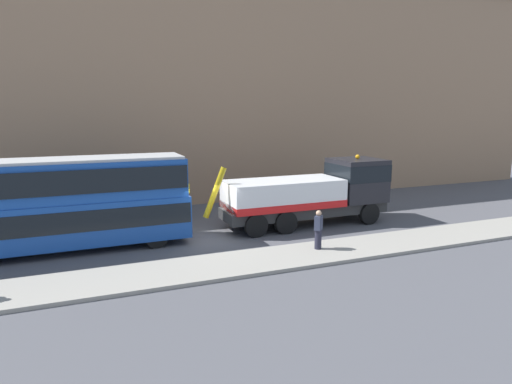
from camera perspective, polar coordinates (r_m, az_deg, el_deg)
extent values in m
plane|color=#4C4C51|center=(21.82, -6.07, -5.84)|extent=(120.00, 120.00, 0.00)
cube|color=gray|center=(17.99, -2.33, -9.14)|extent=(60.00, 2.80, 0.15)
cube|color=#9E7A5B|center=(29.16, -11.07, 14.01)|extent=(60.00, 1.20, 16.00)
cube|color=#2D2D2D|center=(24.01, 6.28, -2.23)|extent=(9.01, 2.27, 0.55)
cube|color=black|center=(25.41, 12.70, 1.56)|extent=(2.62, 2.62, 2.30)
cube|color=black|center=(25.35, 12.74, 2.56)|extent=(2.64, 2.64, 0.90)
cube|color=silver|center=(23.22, 3.51, -0.16)|extent=(6.12, 2.64, 1.40)
cube|color=red|center=(23.33, 3.50, -1.41)|extent=(6.12, 2.69, 0.36)
cylinder|color=#B79914|center=(21.83, -5.27, -0.07)|extent=(1.24, 0.29, 2.52)
sphere|color=orange|center=(25.25, 12.81, 4.41)|extent=(0.24, 0.24, 0.24)
cylinder|color=black|center=(26.68, 11.36, -1.69)|extent=(1.16, 0.35, 1.16)
cylinder|color=black|center=(24.91, 14.19, -2.67)|extent=(1.16, 0.35, 1.16)
cylinder|color=black|center=(24.30, 1.49, -2.67)|extent=(1.16, 0.35, 1.16)
cylinder|color=black|center=(22.35, 3.80, -3.87)|extent=(1.16, 0.35, 1.16)
cylinder|color=black|center=(23.72, -2.05, -3.01)|extent=(1.16, 0.35, 1.16)
cylinder|color=black|center=(21.71, -0.01, -4.28)|extent=(1.16, 0.35, 1.16)
cube|color=#19479E|center=(21.17, -23.63, -3.59)|extent=(11.02, 2.57, 1.90)
cube|color=#19479E|center=(20.83, -23.99, 1.23)|extent=(10.80, 2.47, 1.70)
cube|color=black|center=(21.12, -23.67, -2.93)|extent=(10.91, 2.62, 0.90)
cube|color=black|center=(20.82, -24.01, 1.50)|extent=(10.69, 2.62, 1.00)
cube|color=#B2B2B2|center=(20.72, -24.17, 3.71)|extent=(10.58, 2.37, 0.12)
cube|color=yellow|center=(21.47, -9.02, 0.77)|extent=(0.07, 1.50, 0.44)
cylinder|color=black|center=(22.62, -13.51, -4.12)|extent=(1.04, 0.31, 1.04)
cylinder|color=black|center=(20.56, -12.56, -5.55)|extent=(1.04, 0.31, 1.04)
cylinder|color=#232333|center=(19.64, 7.91, -5.99)|extent=(0.42, 0.42, 0.85)
cube|color=#2D3347|center=(19.45, 7.97, -3.92)|extent=(0.47, 0.46, 0.62)
sphere|color=tan|center=(19.35, 8.00, -2.68)|extent=(0.24, 0.24, 0.24)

